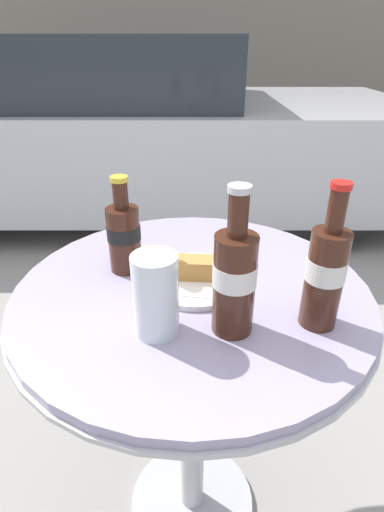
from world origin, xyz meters
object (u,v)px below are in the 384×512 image
at_px(cola_bottle_left, 124,235).
at_px(cola_bottle_center, 234,278).
at_px(bistro_table, 192,343).
at_px(cola_bottle_right, 325,273).
at_px(parked_car, 121,132).
at_px(drinking_glass, 156,298).
at_px(lunch_plate_near, 195,276).

distance_m(cola_bottle_left, cola_bottle_center, 0.29).
xyz_separation_m(bistro_table, cola_bottle_center, (0.07, -0.13, 0.25)).
relative_size(bistro_table, cola_bottle_center, 2.91).
bearing_deg(cola_bottle_center, cola_bottle_right, 6.13).
bearing_deg(cola_bottle_right, parked_car, 106.79).
relative_size(bistro_table, drinking_glass, 5.15).
distance_m(bistro_table, parked_car, 2.43).
xyz_separation_m(cola_bottle_left, lunch_plate_near, (0.15, -0.05, -0.07)).
bearing_deg(cola_bottle_center, lunch_plate_near, 112.35).
xyz_separation_m(bistro_table, lunch_plate_near, (0.01, 0.02, 0.16)).
relative_size(cola_bottle_center, parked_car, 0.06).
xyz_separation_m(cola_bottle_left, drinking_glass, (0.08, -0.21, -0.01)).
bearing_deg(lunch_plate_near, drinking_glass, -112.76).
bearing_deg(bistro_table, drinking_glass, -112.86).
height_order(cola_bottle_center, parked_car, parked_car).
height_order(bistro_table, cola_bottle_right, cola_bottle_right).
bearing_deg(parked_car, cola_bottle_right, -73.21).
relative_size(lunch_plate_near, parked_car, 0.05).
height_order(bistro_table, cola_bottle_center, cola_bottle_center).
relative_size(bistro_table, cola_bottle_left, 3.62).
bearing_deg(cola_bottle_right, bistro_table, 151.79).
xyz_separation_m(bistro_table, drinking_glass, (-0.06, -0.14, 0.21)).
distance_m(cola_bottle_right, cola_bottle_center, 0.15).
bearing_deg(drinking_glass, parked_car, 100.66).
distance_m(cola_bottle_left, lunch_plate_near, 0.17).
bearing_deg(lunch_plate_near, parked_car, 102.87).
distance_m(cola_bottle_left, cola_bottle_right, 0.41).
relative_size(cola_bottle_right, parked_car, 0.06).
bearing_deg(cola_bottle_center, cola_bottle_left, 135.77).
distance_m(cola_bottle_center, drinking_glass, 0.13).
xyz_separation_m(cola_bottle_right, parked_car, (-0.75, 2.49, -0.26)).
distance_m(cola_bottle_center, lunch_plate_near, 0.18).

